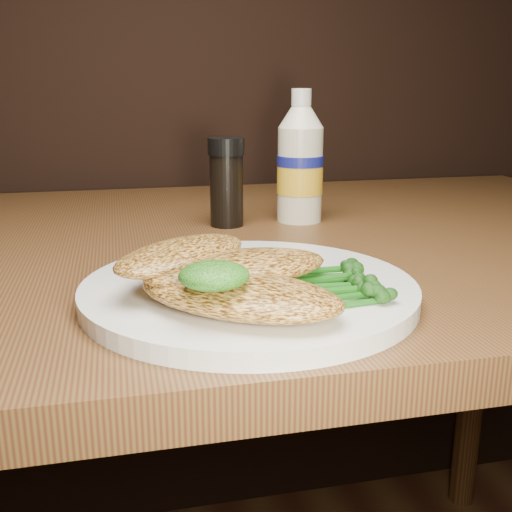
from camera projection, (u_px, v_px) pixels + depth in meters
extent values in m
cylinder|color=white|center=(249.00, 290.00, 0.55)|extent=(0.30, 0.30, 0.02)
ellipsoid|color=gold|center=(239.00, 294.00, 0.47)|extent=(0.19, 0.18, 0.03)
ellipsoid|color=gold|center=(237.00, 268.00, 0.51)|extent=(0.18, 0.11, 0.02)
ellipsoid|color=gold|center=(182.00, 255.00, 0.53)|extent=(0.16, 0.15, 0.02)
ellipsoid|color=#073208|center=(214.00, 276.00, 0.45)|extent=(0.05, 0.05, 0.02)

